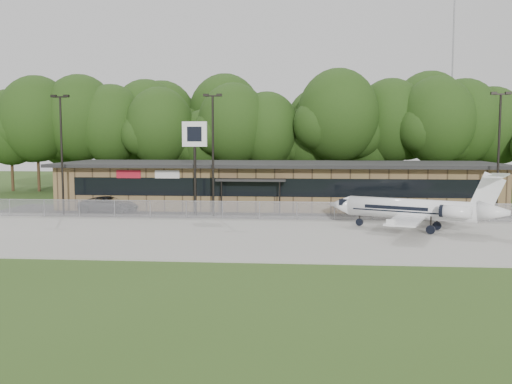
# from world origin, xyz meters

# --- Properties ---
(ground) EXTENTS (160.00, 160.00, 0.00)m
(ground) POSITION_xyz_m (0.00, 0.00, 0.00)
(ground) COLOR #334F1C
(ground) RESTS_ON ground
(apron) EXTENTS (64.00, 18.00, 0.08)m
(apron) POSITION_xyz_m (0.00, 8.00, 0.04)
(apron) COLOR #9E9B93
(apron) RESTS_ON ground
(parking_lot) EXTENTS (50.00, 9.00, 0.06)m
(parking_lot) POSITION_xyz_m (0.00, 19.50, 0.03)
(parking_lot) COLOR #383835
(parking_lot) RESTS_ON ground
(terminal) EXTENTS (41.00, 11.65, 4.30)m
(terminal) POSITION_xyz_m (-0.00, 23.94, 2.18)
(terminal) COLOR brown
(terminal) RESTS_ON ground
(fence) EXTENTS (46.00, 0.04, 1.52)m
(fence) POSITION_xyz_m (0.00, 15.00, 0.78)
(fence) COLOR gray
(fence) RESTS_ON ground
(treeline) EXTENTS (72.00, 12.00, 15.00)m
(treeline) POSITION_xyz_m (0.00, 42.00, 7.50)
(treeline) COLOR black
(treeline) RESTS_ON ground
(radio_mast) EXTENTS (0.20, 0.20, 25.00)m
(radio_mast) POSITION_xyz_m (22.00, 48.00, 12.50)
(radio_mast) COLOR gray
(radio_mast) RESTS_ON ground
(light_pole_left) EXTENTS (1.55, 0.30, 10.23)m
(light_pole_left) POSITION_xyz_m (-18.00, 16.50, 5.98)
(light_pole_left) COLOR black
(light_pole_left) RESTS_ON ground
(light_pole_mid) EXTENTS (1.55, 0.30, 10.23)m
(light_pole_mid) POSITION_xyz_m (-5.00, 16.50, 5.98)
(light_pole_mid) COLOR black
(light_pole_mid) RESTS_ON ground
(light_pole_right) EXTENTS (1.55, 0.30, 10.23)m
(light_pole_right) POSITION_xyz_m (18.00, 16.50, 5.98)
(light_pole_right) COLOR black
(light_pole_right) RESTS_ON ground
(business_jet) EXTENTS (12.44, 11.09, 4.31)m
(business_jet) POSITION_xyz_m (10.52, 10.04, 1.54)
(business_jet) COLOR white
(business_jet) RESTS_ON ground
(suv) EXTENTS (5.48, 3.07, 1.45)m
(suv) POSITION_xyz_m (-14.64, 18.29, 0.72)
(suv) COLOR #27272A
(suv) RESTS_ON ground
(pole_sign) EXTENTS (2.09, 0.27, 7.97)m
(pole_sign) POSITION_xyz_m (-6.59, 16.80, 6.10)
(pole_sign) COLOR black
(pole_sign) RESTS_ON ground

